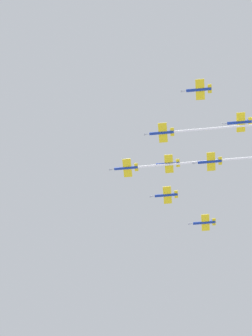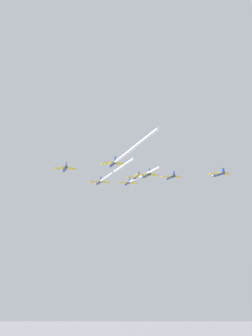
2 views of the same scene
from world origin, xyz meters
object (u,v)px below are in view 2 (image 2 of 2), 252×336
jet_center_rear (219,174)px  jet_starboard_trail (124,155)px  jet_lead (136,179)px  jet_port_inner (108,176)px  jet_starboard_outer (65,169)px  jet_port_outer (136,178)px  jet_starboard_inner (171,177)px  jet_port_trail (147,175)px

jet_center_rear → jet_starboard_trail: bearing=-142.8°
jet_lead → jet_port_inner: size_ratio=0.84×
jet_starboard_outer → jet_port_outer: bearing=24.2°
jet_port_outer → jet_starboard_trail: bearing=-107.5°
jet_starboard_inner → jet_port_outer: (13.00, -2.65, -0.66)m
jet_center_rear → jet_port_trail: size_ratio=1.00×
jet_port_inner → jet_starboard_inner: size_ratio=5.67×
jet_port_outer → jet_starboard_trail: size_ratio=0.19×
jet_center_rear → jet_starboard_outer: bearing=-180.0°
jet_port_trail → jet_starboard_trail: size_ratio=0.19×
jet_starboard_inner → jet_center_rear: (-8.70, 16.52, -0.21)m
jet_port_outer → jet_starboard_outer: 28.97m
jet_port_inner → jet_port_trail: size_ratio=5.67×
jet_port_outer → jet_port_trail: size_ratio=1.00×
jet_port_outer → jet_lead: bearing=90.0°
jet_center_rear → jet_port_trail: (26.00, -5.30, -1.35)m
jet_port_inner → jet_starboard_outer: bearing=156.8°
jet_port_inner → jet_lead: bearing=53.2°
jet_starboard_inner → jet_port_trail: (17.30, 11.22, -1.56)m
jet_port_inner → jet_port_trail: jet_port_trail is taller
jet_port_trail → jet_lead: bearing=90.0°
jet_starboard_trail → jet_port_outer: bearing=72.5°
jet_port_outer → jet_center_rear: bearing=-24.2°
jet_lead → jet_port_trail: bearing=-90.0°
jet_port_inner → jet_starboard_outer: 14.61m
jet_lead → jet_starboard_outer: jet_starboard_outer is taller
jet_lead → jet_starboard_inner: (-12.96, 2.79, 1.11)m
jet_starboard_inner → jet_starboard_trail: size_ratio=0.19×
jet_starboard_inner → jet_port_trail: jet_starboard_inner is taller
jet_port_inner → jet_port_trail: bearing=12.8°
jet_starboard_inner → jet_center_rear: size_ratio=1.00×
jet_center_rear → jet_starboard_trail: jet_starboard_trail is taller
jet_port_inner → jet_port_outer: 22.03m
jet_starboard_inner → jet_center_rear: bearing=-45.0°
jet_starboard_outer → jet_starboard_trail: jet_starboard_trail is taller
jet_starboard_inner → jet_center_rear: jet_starboard_inner is taller
jet_port_inner → jet_starboard_inner: 32.54m
jet_port_outer → jet_starboard_trail: jet_starboard_trail is taller
jet_port_outer → jet_center_rear: 28.96m
jet_starboard_inner → jet_port_inner: bearing=-144.5°
jet_center_rear → jet_port_trail: jet_center_rear is taller
jet_port_outer → jet_port_trail: (4.30, 13.87, -0.90)m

